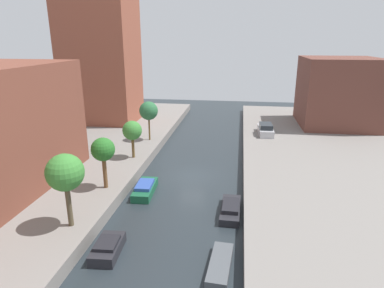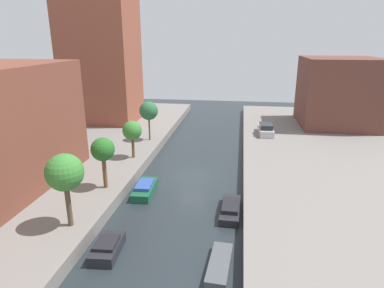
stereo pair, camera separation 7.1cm
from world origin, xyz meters
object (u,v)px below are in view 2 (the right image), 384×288
(moored_boat_left_2, at_px, (145,189))
(apartment_tower_far, at_px, (98,30))
(street_tree_1, at_px, (103,150))
(moored_boat_right_1, at_px, (220,265))
(low_block_right, at_px, (338,92))
(parked_car, at_px, (266,130))
(street_tree_3, at_px, (149,111))
(moored_boat_left_1, at_px, (107,248))
(street_tree_0, at_px, (65,173))
(street_tree_2, at_px, (132,131))
(moored_boat_right_2, at_px, (230,209))

(moored_boat_left_2, bearing_deg, apartment_tower_far, 119.86)
(street_tree_1, relative_size, moored_boat_right_1, 1.11)
(low_block_right, relative_size, parked_car, 2.28)
(apartment_tower_far, relative_size, moored_boat_right_1, 6.72)
(street_tree_3, distance_m, moored_boat_left_2, 13.59)
(moored_boat_left_1, bearing_deg, street_tree_0, 156.88)
(street_tree_0, bearing_deg, moored_boat_right_1, -9.78)
(low_block_right, distance_m, street_tree_3, 27.03)
(street_tree_0, bearing_deg, low_block_right, 51.96)
(street_tree_2, relative_size, moored_boat_right_2, 0.92)
(moored_boat_left_2, bearing_deg, moored_boat_left_1, -89.59)
(apartment_tower_far, relative_size, moored_boat_left_1, 8.35)
(low_block_right, xyz_separation_m, street_tree_1, (-24.51, -25.30, -1.44))
(moored_boat_left_1, bearing_deg, low_block_right, 56.63)
(street_tree_1, xyz_separation_m, street_tree_2, (-0.00, 7.51, -0.40))
(street_tree_0, bearing_deg, street_tree_2, 90.00)
(street_tree_0, distance_m, moored_boat_right_1, 11.23)
(apartment_tower_far, bearing_deg, moored_boat_right_1, -57.53)
(street_tree_1, xyz_separation_m, street_tree_3, (-0.00, 13.97, 0.33))
(low_block_right, height_order, moored_boat_left_1, low_block_right)
(street_tree_0, height_order, moored_boat_left_2, street_tree_0)
(street_tree_3, bearing_deg, street_tree_2, -90.00)
(low_block_right, bearing_deg, street_tree_1, -134.09)
(street_tree_1, xyz_separation_m, moored_boat_left_2, (2.96, 1.39, -3.88))
(street_tree_3, distance_m, parked_car, 15.38)
(street_tree_2, bearing_deg, moored_boat_right_1, -56.45)
(street_tree_1, xyz_separation_m, moored_boat_right_2, (10.51, -1.11, -3.92))
(street_tree_3, xyz_separation_m, moored_boat_left_1, (3.02, -21.29, -4.22))
(street_tree_1, height_order, moored_boat_left_2, street_tree_1)
(street_tree_1, height_order, street_tree_2, street_tree_1)
(street_tree_2, distance_m, street_tree_3, 6.50)
(street_tree_2, height_order, moored_boat_left_1, street_tree_2)
(street_tree_0, xyz_separation_m, moored_boat_right_2, (10.51, 4.92, -4.40))
(moored_boat_left_2, bearing_deg, street_tree_0, -111.75)
(parked_car, bearing_deg, street_tree_2, -142.16)
(moored_boat_right_1, distance_m, moored_boat_right_2, 6.68)
(low_block_right, distance_m, street_tree_0, 39.80)
(moored_boat_right_1, bearing_deg, moored_boat_right_2, 86.80)
(street_tree_1, relative_size, moored_boat_left_2, 1.03)
(street_tree_0, relative_size, moored_boat_right_2, 1.18)
(street_tree_2, distance_m, moored_boat_right_2, 14.05)
(street_tree_0, height_order, moored_boat_right_2, street_tree_0)
(apartment_tower_far, xyz_separation_m, moored_boat_left_2, (12.45, -21.68, -13.74))
(moored_boat_left_2, bearing_deg, parked_car, 56.61)
(apartment_tower_far, distance_m, parked_car, 27.29)
(street_tree_3, distance_m, moored_boat_right_2, 18.87)
(street_tree_2, height_order, street_tree_3, street_tree_3)
(street_tree_2, xyz_separation_m, parked_car, (14.33, 11.13, -2.28))
(street_tree_1, bearing_deg, street_tree_2, 90.00)
(apartment_tower_far, height_order, moored_boat_right_2, apartment_tower_far)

